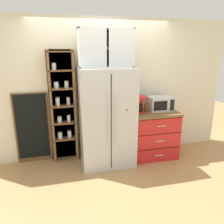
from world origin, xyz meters
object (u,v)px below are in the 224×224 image
object	(u,v)px
chalkboard_menu	(32,128)
coffee_maker	(139,104)
mug_sage	(155,110)
microwave	(160,103)
refrigerator	(106,117)
mug_red	(154,109)
bottle_amber	(146,106)

from	to	relation	value
chalkboard_menu	coffee_maker	bearing A→B (deg)	-8.53
mug_sage	chalkboard_menu	distance (m)	2.25
microwave	chalkboard_menu	world-z (taller)	chalkboard_menu
refrigerator	mug_red	bearing A→B (deg)	2.90
refrigerator	bottle_amber	size ratio (longest dim) A/B	6.98
coffee_maker	chalkboard_menu	world-z (taller)	chalkboard_menu
coffee_maker	mug_sage	bearing A→B (deg)	-8.46
refrigerator	bottle_amber	bearing A→B (deg)	3.43
coffee_maker	chalkboard_menu	bearing A→B (deg)	171.47
refrigerator	microwave	bearing A→B (deg)	5.11
microwave	bottle_amber	distance (m)	0.30
mug_red	bottle_amber	distance (m)	0.17
mug_red	bottle_amber	xyz separation A→B (m)	(-0.16, -0.00, 0.06)
microwave	coffee_maker	bearing A→B (deg)	-174.45
bottle_amber	chalkboard_menu	bearing A→B (deg)	171.88
mug_sage	bottle_amber	world-z (taller)	bottle_amber
microwave	coffee_maker	distance (m)	0.44
mug_red	chalkboard_menu	bearing A→B (deg)	172.49
chalkboard_menu	microwave	bearing A→B (deg)	-5.95
refrigerator	mug_red	size ratio (longest dim) A/B	14.26
chalkboard_menu	mug_red	bearing A→B (deg)	-7.51
microwave	refrigerator	bearing A→B (deg)	-174.89
microwave	bottle_amber	world-z (taller)	microwave
microwave	mug_sage	bearing A→B (deg)	-146.20
bottle_amber	chalkboard_menu	world-z (taller)	chalkboard_menu
refrigerator	mug_sage	size ratio (longest dim) A/B	14.49
refrigerator	coffee_maker	xyz separation A→B (m)	(0.62, 0.05, 0.19)
refrigerator	mug_sage	bearing A→B (deg)	0.43
microwave	chalkboard_menu	size ratio (longest dim) A/B	0.34
mug_sage	bottle_amber	bearing A→B (deg)	166.58
coffee_maker	refrigerator	bearing A→B (deg)	-175.20
bottle_amber	chalkboard_menu	size ratio (longest dim) A/B	0.19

